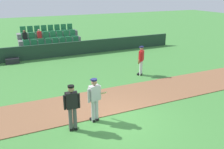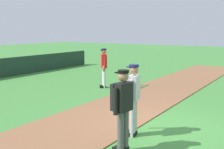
% 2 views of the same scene
% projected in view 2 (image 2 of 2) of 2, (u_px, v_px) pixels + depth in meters
% --- Properties ---
extents(ground_plane, '(80.00, 80.00, 0.00)m').
position_uv_depth(ground_plane, '(159.00, 129.00, 7.32)').
color(ground_plane, '#42843A').
extents(infield_dirt_path, '(28.00, 2.68, 0.03)m').
position_uv_depth(infield_dirt_path, '(101.00, 117.00, 8.31)').
color(infield_dirt_path, brown).
rests_on(infield_dirt_path, ground).
extents(batter_grey_jersey, '(0.73, 0.72, 1.76)m').
position_uv_depth(batter_grey_jersey, '(134.00, 97.00, 6.77)').
color(batter_grey_jersey, '#B2B2B2').
rests_on(batter_grey_jersey, ground).
extents(umpire_home_plate, '(0.59, 0.34, 1.76)m').
position_uv_depth(umpire_home_plate, '(122.00, 106.00, 5.84)').
color(umpire_home_plate, '#4C4C4C').
rests_on(umpire_home_plate, ground).
extents(runner_red_jersey, '(0.58, 0.49, 1.76)m').
position_uv_depth(runner_red_jersey, '(104.00, 66.00, 12.52)').
color(runner_red_jersey, silver).
rests_on(runner_red_jersey, ground).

